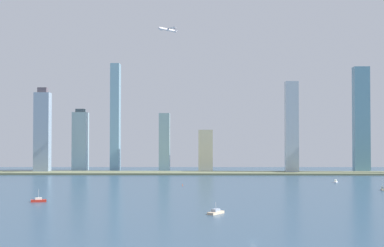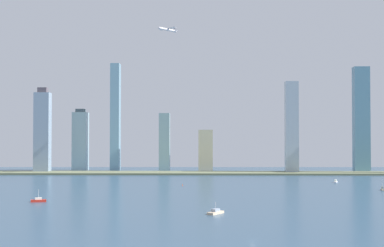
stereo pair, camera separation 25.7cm
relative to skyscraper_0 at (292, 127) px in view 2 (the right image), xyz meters
The scene contains 15 objects.
ground_plane 555.79m from the skyscraper_0, 101.13° to the right, with size 6000.00×6000.00×0.00m, color #2E4A62.
waterfront_pier 126.52m from the skyscraper_0, behind, with size 900.14×61.76×2.63m, color #676F51.
skyscraper_0 is the anchor object (origin of this frame).
skyscraper_1 340.19m from the skyscraper_0, 167.79° to the left, with size 23.03×24.99×100.04m.
skyscraper_2 375.34m from the skyscraper_0, behind, with size 23.10×17.25×129.11m.
skyscraper_3 280.49m from the skyscraper_0, 167.34° to the left, with size 14.37×20.03×172.43m.
skyscraper_4 140.47m from the skyscraper_0, 160.35° to the left, with size 22.23×25.96×65.52m.
skyscraper_5 199.72m from the skyscraper_0, 166.27° to the left, with size 16.56×21.55×91.67m.
skyscraper_6 114.19m from the skyscraper_0, 13.21° to the left, with size 23.56×16.38×161.75m.
boat_0 463.38m from the skyscraper_0, 105.56° to the right, with size 12.15×14.84×8.17m.
boat_1 278.17m from the skyscraper_0, 79.83° to the right, with size 2.98×8.03×10.73m.
boat_3 182.05m from the skyscraper_0, 81.64° to the right, with size 7.36×13.16×3.29m.
boat_4 463.18m from the skyscraper_0, 125.50° to the right, with size 12.98×7.97×10.33m.
channel_buoy_0 273.10m from the skyscraper_0, 125.69° to the right, with size 1.05×1.05×1.83m, color #E54C19.
airplane 233.46m from the skyscraper_0, 169.81° to the right, with size 27.07×29.04×8.36m.
Camera 2 is at (-24.84, -280.08, 51.78)m, focal length 51.53 mm.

